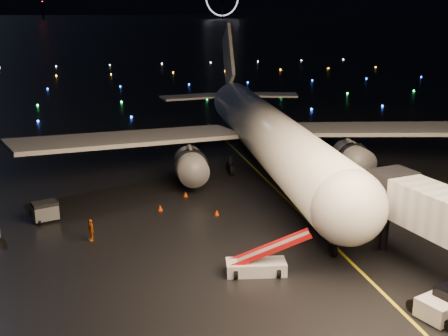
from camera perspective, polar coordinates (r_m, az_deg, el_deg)
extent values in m
plane|color=black|center=(333.92, -12.57, 12.73)|extent=(2000.00, 2000.00, 0.00)
cube|color=yellow|center=(54.89, 6.84, -3.65)|extent=(0.25, 80.00, 0.02)
cube|color=silver|center=(38.33, 21.78, -12.46)|extent=(4.37, 3.24, 1.86)
imported|color=orange|center=(47.33, -13.37, -6.14)|extent=(0.71, 1.15, 1.83)
cone|color=#E93C00|center=(51.68, -0.74, -4.53)|extent=(0.54, 0.54, 0.51)
cone|color=#E93C00|center=(56.61, -3.92, -2.67)|extent=(0.55, 0.55, 0.52)
cone|color=#E93C00|center=(53.06, -6.50, -4.04)|extent=(0.58, 0.58, 0.56)
cube|color=gray|center=(52.51, -17.70, -4.24)|extent=(2.48, 2.08, 1.80)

